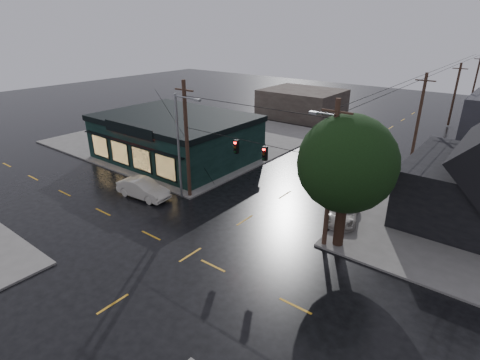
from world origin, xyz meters
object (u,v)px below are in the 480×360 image
Objects in this scene: utility_pole_nw at (190,196)px; utility_pole_ne at (324,245)px; corner_tree at (347,164)px; sedan_cream at (143,189)px; suv_silver at (343,212)px.

utility_pole_ne is (13.00, 0.00, 0.00)m from utility_pole_nw.
sedan_cream is (-16.86, -3.17, -5.20)m from corner_tree.
utility_pole_nw is at bearing -55.15° from sedan_cream.
utility_pole_ne is at bearing -99.64° from suv_silver.
sedan_cream is (-3.09, -2.62, 0.84)m from utility_pole_nw.
corner_tree reaches higher than sedan_cream.
utility_pole_nw is 2.13× the size of suv_silver.
suv_silver is (-1.27, 3.68, -5.38)m from corner_tree.
utility_pole_ne is 16.33m from sedan_cream.
utility_pole_ne is (-0.77, -0.54, -6.04)m from corner_tree.
corner_tree reaches higher than suv_silver.
suv_silver is (15.59, 6.85, -0.17)m from sedan_cream.
suv_silver is at bearing 96.75° from utility_pole_ne.
sedan_cream is 17.03m from suv_silver.
utility_pole_nw reaches higher than suv_silver.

